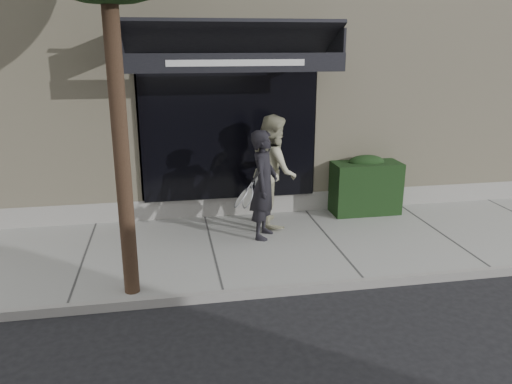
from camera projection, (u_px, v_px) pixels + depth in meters
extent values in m
plane|color=black|center=(330.00, 245.00, 8.50)|extent=(80.00, 80.00, 0.00)
cube|color=gray|center=(330.00, 242.00, 8.48)|extent=(20.00, 3.00, 0.12)
cube|color=gray|center=(365.00, 283.00, 7.02)|extent=(20.00, 0.10, 0.14)
cube|color=beige|center=(270.00, 66.00, 12.41)|extent=(14.00, 7.00, 5.50)
cube|color=gray|center=(303.00, 201.00, 10.03)|extent=(14.02, 0.42, 0.50)
cube|color=black|center=(229.00, 128.00, 9.18)|extent=(3.20, 0.30, 2.60)
cube|color=gray|center=(140.00, 130.00, 9.04)|extent=(0.08, 0.40, 2.60)
cube|color=gray|center=(310.00, 125.00, 9.60)|extent=(0.08, 0.40, 2.60)
cube|color=gray|center=(227.00, 53.00, 8.93)|extent=(3.36, 0.40, 0.12)
cube|color=black|center=(232.00, 37.00, 8.20)|extent=(3.60, 1.03, 0.55)
cube|color=black|center=(236.00, 63.00, 7.84)|extent=(3.60, 0.05, 0.30)
cube|color=white|center=(237.00, 63.00, 7.81)|extent=(2.20, 0.01, 0.10)
cube|color=black|center=(121.00, 42.00, 7.92)|extent=(0.04, 1.00, 0.45)
cube|color=black|center=(335.00, 42.00, 8.53)|extent=(0.04, 1.00, 0.45)
cube|color=black|center=(365.00, 187.00, 9.68)|extent=(1.30, 0.70, 1.00)
ellipsoid|color=black|center=(366.00, 162.00, 9.54)|extent=(0.71, 0.38, 0.27)
cylinder|color=black|center=(119.00, 122.00, 6.03)|extent=(0.20, 0.20, 4.80)
imported|color=black|center=(264.00, 185.00, 8.31)|extent=(0.68, 0.79, 1.84)
torus|color=silver|center=(248.00, 198.00, 8.08)|extent=(0.19, 0.32, 0.29)
cylinder|color=silver|center=(248.00, 198.00, 8.08)|extent=(0.15, 0.29, 0.25)
cylinder|color=silver|center=(248.00, 198.00, 8.08)|extent=(0.18, 0.06, 0.08)
cylinder|color=black|center=(248.00, 198.00, 8.08)|extent=(0.20, 0.07, 0.10)
torus|color=silver|center=(241.00, 198.00, 7.95)|extent=(0.22, 0.32, 0.26)
cylinder|color=silver|center=(241.00, 198.00, 7.95)|extent=(0.18, 0.28, 0.22)
cylinder|color=silver|center=(241.00, 198.00, 7.95)|extent=(0.16, 0.03, 0.12)
cylinder|color=black|center=(241.00, 198.00, 7.95)|extent=(0.18, 0.05, 0.14)
imported|color=#AFAB8C|center=(274.00, 170.00, 8.91)|extent=(0.77, 0.98, 2.00)
torus|color=silver|center=(259.00, 177.00, 8.62)|extent=(0.14, 0.31, 0.29)
cylinder|color=silver|center=(259.00, 177.00, 8.62)|extent=(0.11, 0.27, 0.25)
cylinder|color=silver|center=(259.00, 177.00, 8.62)|extent=(0.18, 0.02, 0.08)
cylinder|color=black|center=(259.00, 177.00, 8.62)|extent=(0.20, 0.04, 0.10)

